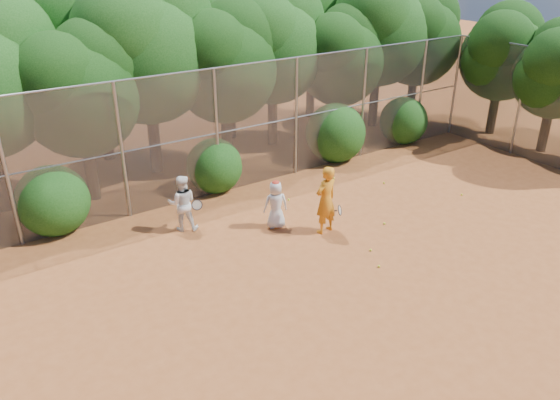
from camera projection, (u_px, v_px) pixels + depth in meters
ground at (368, 265)px, 13.69m from camera, size 80.00×80.00×0.00m
fence_back at (242, 127)px, 17.25m from camera, size 20.05×0.09×4.03m
fence_side at (520, 101)px, 20.09m from camera, size 0.09×6.09×4.03m
tree_2 at (79, 85)px, 15.79m from camera, size 3.99×3.47×5.47m
tree_3 at (146, 44)px, 17.46m from camera, size 4.89×4.26×6.70m
tree_4 at (224, 58)px, 18.53m from camera, size 4.19×3.64×5.73m
tree_5 at (273, 40)px, 20.27m from camera, size 4.51×3.92×6.17m
tree_6 at (341, 53)px, 21.02m from camera, size 3.86×3.36×5.29m
tree_7 at (380, 24)px, 22.39m from camera, size 4.77×4.14×6.53m
tree_8 at (418, 33)px, 23.36m from camera, size 4.25×3.70×5.82m
tree_10 at (93, 30)px, 18.51m from camera, size 5.15×4.48×7.06m
tree_11 at (228, 33)px, 20.92m from camera, size 4.64×4.03×6.35m
tree_12 at (313, 14)px, 23.49m from camera, size 5.02×4.37×6.88m
tree_13 at (504, 49)px, 21.73m from camera, size 3.86×3.36×5.29m
tree_14 at (559, 66)px, 19.85m from camera, size 3.61×3.14×4.94m
bush_0 at (52, 197)px, 14.97m from camera, size 2.00×2.00×2.00m
bush_1 at (214, 163)px, 17.53m from camera, size 1.80×1.80×1.80m
bush_2 at (336, 130)px, 19.96m from camera, size 2.20×2.20×2.20m
bush_3 at (404, 119)px, 21.78m from camera, size 1.90×1.90×1.90m
player_yellow at (326, 200)px, 14.88m from camera, size 0.89×0.62×1.95m
player_teen at (276, 204)px, 15.25m from camera, size 0.79×0.64×1.43m
player_white at (182, 203)px, 15.08m from camera, size 0.98×0.90×1.63m
ball_0 at (384, 224)px, 15.65m from camera, size 0.07×0.07×0.07m
ball_1 at (384, 183)px, 18.28m from camera, size 0.07×0.07×0.07m
ball_2 at (371, 250)px, 14.31m from camera, size 0.07×0.07×0.07m
ball_3 at (462, 195)px, 17.43m from camera, size 0.07×0.07×0.07m
ball_4 at (379, 266)px, 13.60m from camera, size 0.07×0.07×0.07m
ball_5 at (334, 178)px, 18.64m from camera, size 0.07×0.07×0.07m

